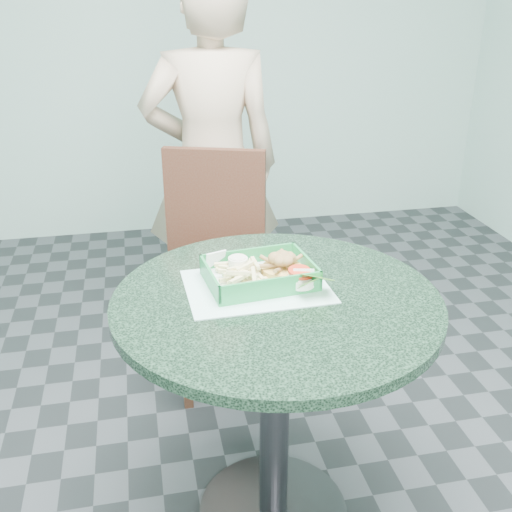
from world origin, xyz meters
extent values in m
cube|color=#303335|center=(0.00, 0.00, 0.00)|extent=(4.00, 5.00, 0.02)
cube|color=silver|center=(0.00, 2.50, 1.40)|extent=(4.00, 0.04, 2.80)
cylinder|color=#353438|center=(0.00, 0.00, 0.01)|extent=(0.46, 0.46, 0.02)
cylinder|color=#353438|center=(0.00, 0.00, 0.38)|extent=(0.09, 0.09, 0.70)
cylinder|color=#284435|center=(0.00, 0.00, 0.73)|extent=(0.86, 0.86, 0.03)
cube|color=#372110|center=(-0.03, 0.75, 0.45)|extent=(0.41, 0.41, 0.04)
cube|color=#372110|center=(-0.03, 0.94, 0.70)|extent=(0.41, 0.04, 0.46)
cube|color=#372110|center=(-0.21, 0.58, 0.21)|extent=(0.04, 0.04, 0.43)
cube|color=#372110|center=(0.14, 0.58, 0.21)|extent=(0.04, 0.04, 0.43)
cube|color=#372110|center=(-0.21, 0.93, 0.21)|extent=(0.04, 0.04, 0.43)
cube|color=#372110|center=(0.14, 0.93, 0.21)|extent=(0.04, 0.04, 0.43)
imported|color=tan|center=(-0.01, 1.12, 0.86)|extent=(0.65, 0.44, 1.72)
cube|color=silver|center=(-0.04, 0.06, 0.75)|extent=(0.39, 0.30, 0.00)
cube|color=#208C44|center=(-0.03, 0.08, 0.76)|extent=(0.28, 0.21, 0.01)
cube|color=white|center=(-0.03, 0.08, 0.76)|extent=(0.27, 0.19, 0.00)
cube|color=#208C44|center=(-0.03, 0.18, 0.79)|extent=(0.28, 0.01, 0.05)
cube|color=#208C44|center=(-0.03, -0.01, 0.79)|extent=(0.28, 0.01, 0.05)
cube|color=#208C44|center=(0.11, 0.08, 0.79)|extent=(0.01, 0.21, 0.05)
cube|color=#208C44|center=(-0.17, 0.08, 0.79)|extent=(0.01, 0.21, 0.05)
cylinder|color=gold|center=(0.04, 0.09, 0.78)|extent=(0.11, 0.11, 0.02)
cylinder|color=white|center=(-0.07, 0.13, 0.80)|extent=(0.05, 0.05, 0.03)
cylinder|color=#EDE9CE|center=(-0.07, 0.13, 0.81)|extent=(0.05, 0.05, 0.00)
cylinder|color=white|center=(0.06, 0.01, 0.78)|extent=(0.07, 0.07, 0.02)
torus|color=beige|center=(0.06, 0.01, 0.79)|extent=(0.07, 0.07, 0.01)
cylinder|color=red|center=(0.06, 0.01, 0.80)|extent=(0.06, 0.06, 0.01)
camera|label=1|loc=(-0.33, -1.34, 1.51)|focal=42.00mm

